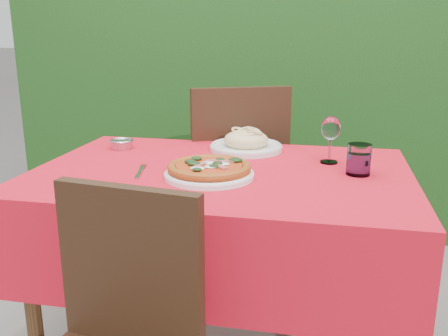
% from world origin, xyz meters
% --- Properties ---
extents(hedge, '(3.20, 0.55, 1.78)m').
position_xyz_m(hedge, '(0.00, 1.55, 0.92)').
color(hedge, black).
rests_on(hedge, ground).
extents(dining_table, '(1.26, 0.86, 0.75)m').
position_xyz_m(dining_table, '(0.00, 0.00, 0.60)').
color(dining_table, '#442C16').
rests_on(dining_table, ground).
extents(chair_far, '(0.58, 0.58, 0.97)m').
position_xyz_m(chair_far, '(-0.07, 0.61, 0.56)').
color(chair_far, black).
rests_on(chair_far, ground).
extents(pizza_plate, '(0.29, 0.29, 0.05)m').
position_xyz_m(pizza_plate, '(-0.02, -0.10, 0.77)').
color(pizza_plate, white).
rests_on(pizza_plate, dining_table).
extents(pasta_plate, '(0.28, 0.28, 0.08)m').
position_xyz_m(pasta_plate, '(0.04, 0.29, 0.78)').
color(pasta_plate, silver).
rests_on(pasta_plate, dining_table).
extents(water_glass, '(0.08, 0.08, 0.10)m').
position_xyz_m(water_glass, '(0.45, 0.03, 0.79)').
color(water_glass, silver).
rests_on(water_glass, dining_table).
extents(wine_glass, '(0.07, 0.07, 0.17)m').
position_xyz_m(wine_glass, '(0.36, 0.16, 0.87)').
color(wine_glass, silver).
rests_on(wine_glass, dining_table).
extents(fork, '(0.07, 0.19, 0.00)m').
position_xyz_m(fork, '(-0.25, -0.10, 0.75)').
color(fork, silver).
rests_on(fork, dining_table).
extents(steel_ramekin, '(0.09, 0.09, 0.03)m').
position_xyz_m(steel_ramekin, '(-0.45, 0.22, 0.76)').
color(steel_ramekin, silver).
rests_on(steel_ramekin, dining_table).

